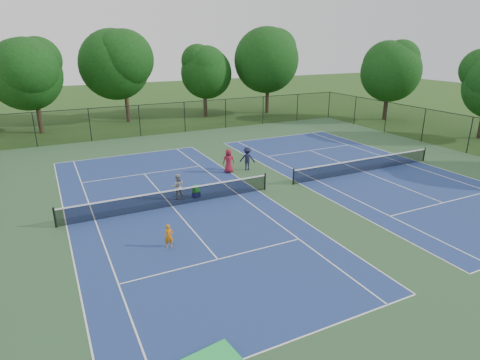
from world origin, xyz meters
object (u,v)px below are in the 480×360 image
tree_back_c (204,70)px  bystander_b (247,159)px  tree_back_d (268,57)px  child_player (169,236)px  instructor (178,187)px  ball_crate (196,195)px  tree_side_e (390,68)px  tree_back_a (32,70)px  ball_hopper (196,189)px  tree_back_b (123,61)px  bystander_c (229,161)px

tree_back_c → bystander_b: 22.04m
tree_back_c → tree_back_d: 8.17m
child_player → bystander_b: bearing=55.9°
instructor → ball_crate: 1.22m
tree_back_c → instructor: bearing=-115.2°
tree_back_c → ball_crate: bearing=-113.0°
tree_side_e → bystander_b: (-23.16, -9.92, -4.97)m
instructor → child_player: bearing=84.4°
tree_back_a → ball_hopper: size_ratio=22.76×
tree_back_b → instructor: 25.84m
child_player → bystander_b: bystander_b is taller
tree_back_b → tree_side_e: tree_back_b is taller
tree_back_d → ball_crate: size_ratio=24.84×
tree_back_d → instructor: tree_back_d is taller
tree_back_a → tree_back_b: tree_back_b is taller
tree_back_a → tree_back_b: size_ratio=0.91×
bystander_c → bystander_b: bearing=-167.2°
tree_back_b → tree_back_c: bearing=-6.3°
tree_back_d → child_player: 36.20m
bystander_b → tree_side_e: bearing=-126.3°
tree_back_d → tree_back_a: bearing=-180.0°
bystander_c → ball_hopper: size_ratio=4.19×
instructor → ball_hopper: (1.03, -0.21, -0.26)m
tree_back_a → ball_hopper: 25.14m
tree_back_c → child_player: tree_back_c is taller
ball_crate → tree_back_b: bearing=87.1°
tree_back_a → tree_back_d: (26.00, 0.00, 0.79)m
tree_back_a → tree_back_c: size_ratio=1.09×
ball_crate → ball_hopper: (0.00, 0.00, 0.36)m
tree_back_d → bystander_c: 25.40m
tree_back_c → bystander_b: bearing=-103.9°
tree_side_e → child_player: (-31.51, -18.43, -5.26)m
child_player → instructor: (2.18, 5.36, 0.22)m
child_player → bystander_b: (8.34, 8.51, 0.29)m
bystander_b → bystander_c: bystander_c is taller
tree_back_d → ball_crate: (-18.30, -23.28, -6.67)m
bystander_c → tree_back_a: bearing=-46.3°
tree_back_c → bystander_b: tree_back_c is taller
child_player → instructor: instructor is taller
tree_back_a → bystander_c: tree_back_a is taller
tree_back_b → tree_back_d: bearing=-6.7°
tree_back_d → tree_back_b: bearing=173.3°
tree_back_c → bystander_c: size_ratio=4.99×
bystander_b → ball_crate: (-5.14, -3.36, -0.68)m
tree_back_b → instructor: (-2.33, -25.07, -5.83)m
tree_back_c → instructor: tree_back_c is taller
tree_back_a → ball_hopper: (7.70, -23.28, -5.52)m
tree_side_e → tree_back_a: bearing=164.5°
ball_hopper → tree_side_e: bearing=25.1°
tree_back_c → bystander_c: bearing=-107.6°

